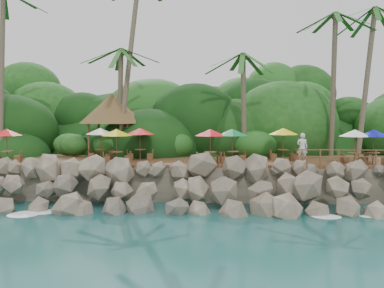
{
  "coord_description": "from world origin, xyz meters",
  "views": [
    {
      "loc": [
        1.24,
        -22.83,
        5.56
      ],
      "look_at": [
        0.0,
        6.0,
        3.4
      ],
      "focal_mm": 40.74,
      "sensor_mm": 36.0,
      "label": 1
    }
  ],
  "objects": [
    {
      "name": "ground",
      "position": [
        0.0,
        0.0,
        0.0
      ],
      "size": [
        140.0,
        140.0,
        0.0
      ],
      "primitive_type": "plane",
      "color": "#19514F",
      "rests_on": "ground"
    },
    {
      "name": "jungle_hill",
      "position": [
        0.0,
        23.5,
        0.0
      ],
      "size": [
        44.8,
        28.0,
        15.4
      ],
      "primitive_type": "ellipsoid",
      "color": "#143811",
      "rests_on": "ground"
    },
    {
      "name": "foam_line",
      "position": [
        0.0,
        0.3,
        0.03
      ],
      "size": [
        25.2,
        0.8,
        0.06
      ],
      "color": "white",
      "rests_on": "ground"
    },
    {
      "name": "palms",
      "position": [
        0.35,
        8.68,
        12.47
      ],
      "size": [
        32.05,
        7.06,
        14.87
      ],
      "color": "brown",
      "rests_on": "ground"
    },
    {
      "name": "palapa",
      "position": [
        -6.05,
        9.16,
        5.79
      ],
      "size": [
        4.95,
        4.95,
        4.6
      ],
      "color": "brown",
      "rests_on": "ground"
    },
    {
      "name": "jungle_foliage",
      "position": [
        0.0,
        15.0,
        0.0
      ],
      "size": [
        44.0,
        16.0,
        12.0
      ],
      "primitive_type": null,
      "color": "#143811",
      "rests_on": "ground"
    },
    {
      "name": "land_base",
      "position": [
        0.0,
        16.0,
        1.05
      ],
      "size": [
        32.0,
        25.2,
        2.1
      ],
      "primitive_type": "cube",
      "color": "gray",
      "rests_on": "ground"
    },
    {
      "name": "railing",
      "position": [
        10.62,
        3.65,
        2.91
      ],
      "size": [
        8.3,
        0.1,
        1.0
      ],
      "color": "brown",
      "rests_on": "terrace"
    },
    {
      "name": "terrace",
      "position": [
        0.0,
        6.0,
        2.2
      ],
      "size": [
        26.0,
        5.0,
        0.2
      ],
      "primitive_type": "cube",
      "color": "brown",
      "rests_on": "land_base"
    },
    {
      "name": "waiter",
      "position": [
        7.1,
        5.2,
        3.25
      ],
      "size": [
        0.78,
        0.61,
        1.89
      ],
      "primitive_type": "imported",
      "rotation": [
        0.0,
        0.0,
        2.88
      ],
      "color": "silver",
      "rests_on": "terrace"
    },
    {
      "name": "seawall",
      "position": [
        0.0,
        2.0,
        1.15
      ],
      "size": [
        29.0,
        4.0,
        2.3
      ],
      "primitive_type": null,
      "color": "gray",
      "rests_on": "ground"
    },
    {
      "name": "dining_clusters",
      "position": [
        0.57,
        5.14,
        4.09
      ],
      "size": [
        25.07,
        4.03,
        2.15
      ],
      "color": "brown",
      "rests_on": "terrace"
    }
  ]
}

